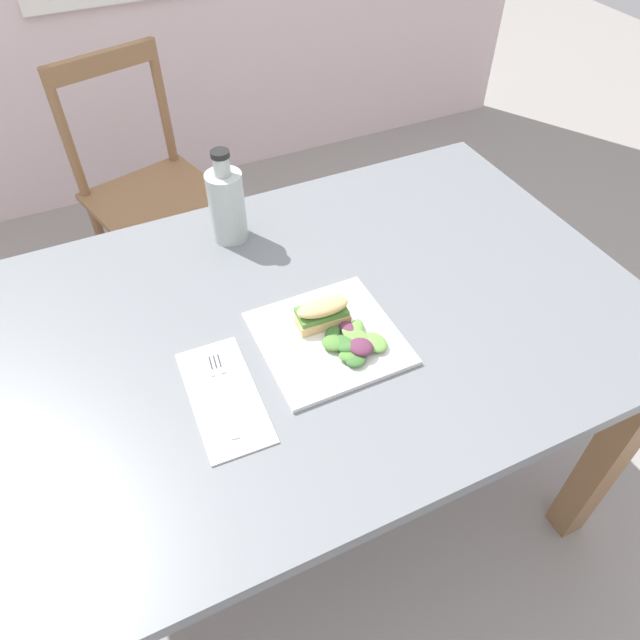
% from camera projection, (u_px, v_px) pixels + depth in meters
% --- Properties ---
extents(ground_plane, '(7.71, 7.71, 0.00)m').
position_uv_depth(ground_plane, '(317.00, 522.00, 1.62)').
color(ground_plane, gray).
extents(dining_table, '(1.38, 0.87, 0.74)m').
position_uv_depth(dining_table, '(301.00, 357.00, 1.22)').
color(dining_table, slate).
rests_on(dining_table, ground).
extents(chair_wooden_far, '(0.49, 0.49, 0.87)m').
position_uv_depth(chair_wooden_far, '(151.00, 193.00, 1.95)').
color(chair_wooden_far, '#8E6642').
rests_on(chair_wooden_far, ground).
extents(plate_lunch, '(0.25, 0.25, 0.01)m').
position_uv_depth(plate_lunch, '(329.00, 339.00, 1.09)').
color(plate_lunch, white).
rests_on(plate_lunch, dining_table).
extents(sandwich_half_front, '(0.10, 0.06, 0.06)m').
position_uv_depth(sandwich_half_front, '(322.00, 313.00, 1.09)').
color(sandwich_half_front, '#DBB270').
rests_on(sandwich_half_front, plate_lunch).
extents(salad_mixed_greens, '(0.12, 0.12, 0.03)m').
position_uv_depth(salad_mixed_greens, '(354.00, 343.00, 1.06)').
color(salad_mixed_greens, '#3D7033').
rests_on(salad_mixed_greens, plate_lunch).
extents(napkin_folded, '(0.12, 0.25, 0.00)m').
position_uv_depth(napkin_folded, '(224.00, 396.00, 1.00)').
color(napkin_folded, silver).
rests_on(napkin_folded, dining_table).
extents(fork_on_napkin, '(0.04, 0.19, 0.00)m').
position_uv_depth(fork_on_napkin, '(222.00, 387.00, 1.01)').
color(fork_on_napkin, silver).
rests_on(fork_on_napkin, napkin_folded).
extents(bottle_cold_brew, '(0.08, 0.08, 0.21)m').
position_uv_depth(bottle_cold_brew, '(227.00, 208.00, 1.26)').
color(bottle_cold_brew, black).
rests_on(bottle_cold_brew, dining_table).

